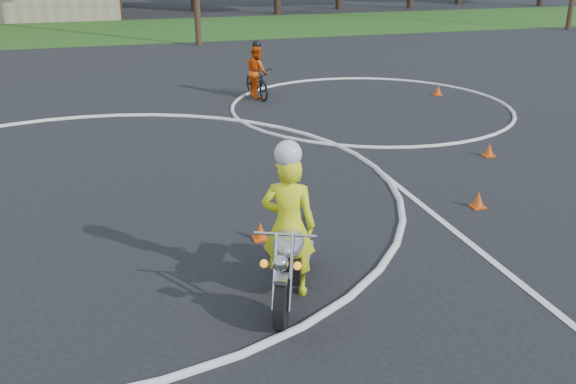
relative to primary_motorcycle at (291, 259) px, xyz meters
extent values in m
plane|color=black|center=(-2.79, 1.57, -0.57)|extent=(120.00, 120.00, 0.00)
cube|color=#1E4714|center=(-2.79, 28.57, -0.56)|extent=(120.00, 10.00, 0.02)
torus|color=silver|center=(-2.79, 4.57, -0.56)|extent=(12.12, 12.12, 0.12)
torus|color=silver|center=(5.21, 9.57, -0.56)|extent=(8.10, 8.10, 0.10)
cube|color=silver|center=(3.21, -0.43, -0.56)|extent=(0.12, 10.00, 0.01)
cylinder|color=black|center=(-0.31, -0.67, -0.24)|extent=(0.40, 0.67, 0.67)
cylinder|color=black|center=(0.33, 0.75, -0.24)|extent=(0.40, 0.67, 0.67)
cube|color=black|center=(0.04, 0.09, -0.12)|extent=(0.54, 0.69, 0.34)
ellipsoid|color=#B2B3B7|center=(-0.05, -0.11, 0.30)|extent=(0.66, 0.82, 0.31)
cube|color=black|center=(0.17, 0.40, 0.26)|extent=(0.54, 0.73, 0.11)
cylinder|color=white|center=(-0.36, -0.55, 0.16)|extent=(0.21, 0.39, 0.90)
cylinder|color=silver|center=(-0.18, -0.63, 0.16)|extent=(0.21, 0.39, 0.90)
cube|color=silver|center=(-0.32, -0.69, 0.12)|extent=(0.24, 0.29, 0.06)
cylinder|color=silver|center=(-0.19, -0.42, 0.57)|extent=(0.73, 0.36, 0.04)
sphere|color=silver|center=(-0.35, -0.77, 0.38)|extent=(0.20, 0.20, 0.20)
sphere|color=orange|center=(-0.53, -0.67, 0.35)|extent=(0.10, 0.10, 0.10)
sphere|color=orange|center=(-0.16, -0.84, 0.35)|extent=(0.10, 0.10, 0.10)
cylinder|color=silver|center=(0.38, 0.43, -0.24)|extent=(0.45, 0.85, 0.09)
imported|color=yellow|center=(0.01, 0.14, 0.42)|extent=(0.85, 0.73, 1.98)
sphere|color=silver|center=(-0.01, 0.09, 1.43)|extent=(0.36, 0.36, 0.36)
imported|color=black|center=(2.35, 11.68, -0.10)|extent=(0.83, 1.86, 0.95)
imported|color=#DB4E0B|center=(2.35, 11.68, 0.22)|extent=(0.68, 0.83, 1.57)
sphere|color=black|center=(2.35, 11.68, 1.02)|extent=(0.27, 0.27, 0.27)
cone|color=#D7480B|center=(5.97, 4.60, -0.42)|extent=(0.22, 0.22, 0.30)
cube|color=#D7480B|center=(5.97, 4.60, -0.56)|extent=(0.24, 0.24, 0.03)
cone|color=#D7480B|center=(0.03, 1.84, -0.42)|extent=(0.22, 0.22, 0.30)
cube|color=#D7480B|center=(0.03, 1.84, -0.56)|extent=(0.24, 0.24, 0.03)
cone|color=#D7480B|center=(4.13, 2.05, -0.42)|extent=(0.22, 0.22, 0.30)
cube|color=#D7480B|center=(4.13, 2.05, -0.56)|extent=(0.24, 0.24, 0.03)
cone|color=#D7480B|center=(7.84, 10.41, -0.42)|extent=(0.22, 0.22, 0.30)
cube|color=#D7480B|center=(7.84, 10.41, -0.56)|extent=(0.24, 0.24, 0.03)
camera|label=1|loc=(-2.13, -7.27, 3.94)|focal=40.00mm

